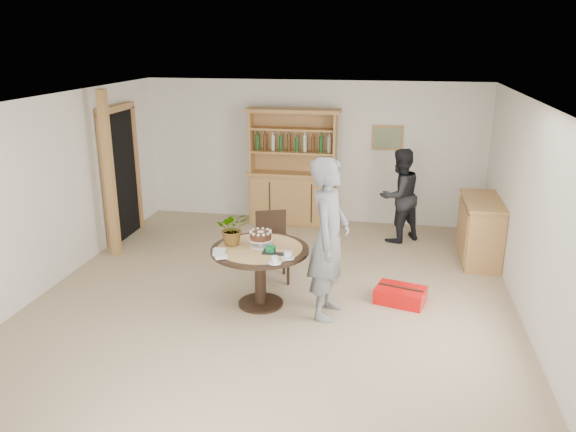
% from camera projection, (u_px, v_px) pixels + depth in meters
% --- Properties ---
extents(ground, '(7.00, 7.00, 0.00)m').
position_uv_depth(ground, '(272.00, 303.00, 7.06)').
color(ground, tan).
rests_on(ground, ground).
extents(room_shell, '(6.04, 7.04, 2.52)m').
position_uv_depth(room_shell, '(271.00, 168.00, 6.54)').
color(room_shell, white).
rests_on(room_shell, ground).
extents(doorway, '(0.13, 1.10, 2.18)m').
position_uv_depth(doorway, '(120.00, 172.00, 9.11)').
color(doorway, black).
rests_on(doorway, ground).
extents(pine_post, '(0.12, 0.12, 2.50)m').
position_uv_depth(pine_post, '(109.00, 175.00, 8.27)').
color(pine_post, '#AD8949').
rests_on(pine_post, ground).
extents(hutch, '(1.62, 0.54, 2.04)m').
position_uv_depth(hutch, '(293.00, 185.00, 9.94)').
color(hutch, '#B4854C').
rests_on(hutch, ground).
extents(sideboard, '(0.54, 1.26, 0.94)m').
position_uv_depth(sideboard, '(480.00, 230.00, 8.31)').
color(sideboard, '#B4854C').
rests_on(sideboard, ground).
extents(dining_table, '(1.20, 1.20, 0.76)m').
position_uv_depth(dining_table, '(260.00, 259.00, 6.86)').
color(dining_table, black).
rests_on(dining_table, ground).
extents(dining_chair, '(0.54, 0.54, 0.95)m').
position_uv_depth(dining_chair, '(272.00, 242.00, 7.65)').
color(dining_chair, black).
rests_on(dining_chair, ground).
extents(birthday_cake, '(0.30, 0.30, 0.20)m').
position_uv_depth(birthday_cake, '(261.00, 237.00, 6.82)').
color(birthday_cake, white).
rests_on(birthday_cake, dining_table).
extents(flower_vase, '(0.47, 0.44, 0.42)m').
position_uv_depth(flower_vase, '(233.00, 228.00, 6.85)').
color(flower_vase, '#3F7233').
rests_on(flower_vase, dining_table).
extents(gift_tray, '(0.30, 0.20, 0.08)m').
position_uv_depth(gift_tray, '(275.00, 250.00, 6.65)').
color(gift_tray, black).
rests_on(gift_tray, dining_table).
extents(coffee_cup_a, '(0.15, 0.15, 0.09)m').
position_uv_depth(coffee_cup_a, '(288.00, 255.00, 6.47)').
color(coffee_cup_a, white).
rests_on(coffee_cup_a, dining_table).
extents(coffee_cup_b, '(0.15, 0.15, 0.08)m').
position_uv_depth(coffee_cup_b, '(275.00, 260.00, 6.33)').
color(coffee_cup_b, white).
rests_on(coffee_cup_b, dining_table).
extents(napkins, '(0.24, 0.33, 0.03)m').
position_uv_depth(napkins, '(220.00, 253.00, 6.58)').
color(napkins, white).
rests_on(napkins, dining_table).
extents(teen_boy, '(0.56, 0.76, 1.93)m').
position_uv_depth(teen_boy, '(329.00, 239.00, 6.50)').
color(teen_boy, slate).
rests_on(teen_boy, ground).
extents(adult_person, '(0.94, 0.92, 1.53)m').
position_uv_depth(adult_person, '(399.00, 195.00, 9.03)').
color(adult_person, black).
rests_on(adult_person, ground).
extents(red_suitcase, '(0.68, 0.54, 0.21)m').
position_uv_depth(red_suitcase, '(401.00, 295.00, 7.06)').
color(red_suitcase, red).
rests_on(red_suitcase, ground).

